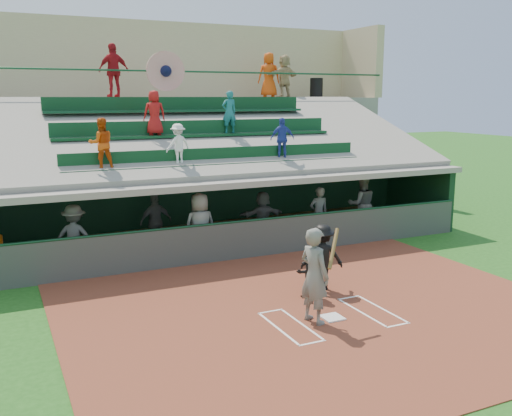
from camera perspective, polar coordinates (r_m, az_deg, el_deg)
name	(u,v)px	position (r m, az deg, el deg)	size (l,w,h in m)	color
ground	(332,319)	(12.45, 7.63, -10.94)	(100.00, 100.00, 0.00)	#1D5317
dirt_slab	(320,311)	(12.84, 6.41, -10.17)	(11.00, 9.00, 0.02)	brown
home_plate	(332,317)	(12.44, 7.63, -10.79)	(0.43, 0.43, 0.03)	white
batters_box_chalk	(332,318)	(12.44, 7.63, -10.84)	(2.65, 1.85, 0.01)	white
dugout_floor	(217,245)	(18.20, -3.89, -3.68)	(16.00, 3.50, 0.04)	gray
concourse_slab	(158,154)	(24.13, -9.80, 5.34)	(20.00, 3.00, 4.60)	gray
grandstand	(179,162)	(21.28, -7.67, 4.55)	(20.40, 10.40, 7.80)	#454A45
batter_at_plate	(315,275)	(11.88, 5.88, -6.70)	(0.96, 0.84, 2.02)	#5A5D58
catcher	(308,272)	(13.46, 5.19, -6.39)	(0.58, 0.45, 1.20)	black
home_umpire	(322,257)	(13.99, 6.63, -4.87)	(1.04, 0.60, 1.60)	black
dugout_bench	(202,230)	(19.18, -5.42, -2.22)	(14.07, 0.42, 0.42)	brown
dugout_player_a	(75,237)	(16.20, -17.68, -2.75)	(1.14, 0.65, 1.76)	#545752
dugout_player_b	(156,221)	(17.68, -9.99, -1.34)	(1.00, 0.42, 1.71)	#535651
dugout_player_c	(200,226)	(16.35, -5.61, -1.85)	(0.94, 0.61, 1.93)	#60635E
dugout_player_d	(263,216)	(18.39, 0.67, -0.83)	(1.51, 0.48, 1.63)	#5D605A
dugout_player_e	(319,214)	(18.63, 6.28, -0.55)	(0.64, 0.42, 1.74)	#575A55
dugout_player_f	(362,204)	(19.82, 10.53, 0.39)	(0.97, 0.75, 1.99)	#5C5F59
trash_bin	(316,88)	(26.89, 6.05, 11.86)	(0.59, 0.59, 0.88)	black
concourse_staff_a	(114,71)	(22.48, -14.03, 13.20)	(1.17, 0.49, 2.00)	#A8131A
concourse_staff_b	(269,75)	(25.41, 1.30, 13.15)	(0.94, 0.61, 1.92)	#CF450C
concourse_staff_c	(284,76)	(25.47, 2.84, 13.03)	(1.70, 0.54, 1.83)	tan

